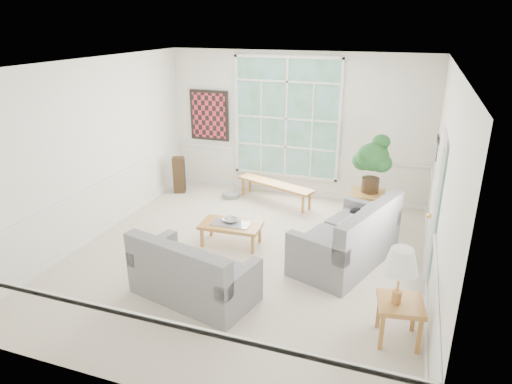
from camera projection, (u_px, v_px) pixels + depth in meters
floor at (246, 257)px, 7.33m from camera, size 5.50×6.00×0.01m
ceiling at (244, 64)px, 6.27m from camera, size 5.50×6.00×0.02m
wall_back at (296, 126)px, 9.44m from camera, size 5.50×0.02×3.00m
wall_front at (130, 262)px, 4.15m from camera, size 5.50×0.02×3.00m
wall_left at (92, 151)px, 7.65m from camera, size 0.02×6.00×3.00m
wall_right at (442, 189)px, 5.95m from camera, size 0.02×6.00×3.00m
window_back at (286, 119)px, 9.42m from camera, size 2.30×0.08×2.40m
entry_door at (434, 204)px, 6.65m from camera, size 0.08×0.90×2.10m
door_sidelight at (435, 214)px, 6.06m from camera, size 0.08×0.26×1.90m
wall_art at (209, 115)px, 9.97m from camera, size 0.90×0.06×1.10m
wall_frame_near at (437, 151)px, 7.49m from camera, size 0.04×0.26×0.32m
wall_frame_far at (436, 145)px, 7.84m from camera, size 0.04×0.26×0.32m
loveseat_right at (346, 232)px, 7.00m from camera, size 1.55×2.09×1.01m
loveseat_front at (194, 267)px, 6.14m from camera, size 1.82×1.23×0.90m
coffee_table at (231, 234)px, 7.67m from camera, size 1.04×0.61×0.38m
pewter_bowl at (230, 220)px, 7.65m from camera, size 0.40×0.40×0.08m
window_bench at (275, 193)px, 9.45m from camera, size 1.76×0.93×0.41m
end_table at (366, 208)px, 8.41m from camera, size 0.63×0.63×0.62m
houseplant at (372, 164)px, 8.14m from camera, size 0.64×0.64×1.08m
side_table at (398, 321)px, 5.34m from camera, size 0.59×0.59×0.52m
table_lamp at (399, 276)px, 5.11m from camera, size 0.44×0.44×0.69m
pet_bed at (231, 194)px, 9.76m from camera, size 0.46×0.46×0.12m
floor_speaker at (179, 175)px, 9.92m from camera, size 0.30×0.27×0.80m
cat at (360, 212)px, 7.52m from camera, size 0.39×0.32×0.16m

